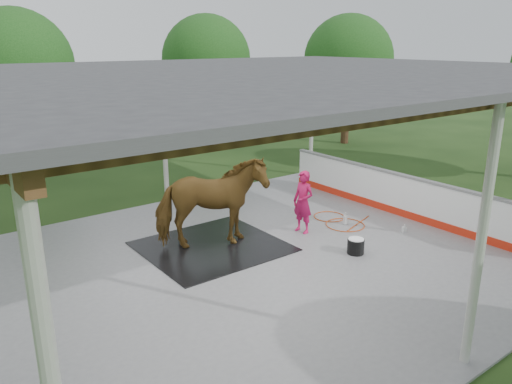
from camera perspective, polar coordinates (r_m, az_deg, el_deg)
ground at (r=11.13m, az=1.35°, el=-7.63°), size 100.00×100.00×0.00m
concrete_slab at (r=11.12m, az=1.35°, el=-7.51°), size 12.00×10.00×0.05m
pavilion_structure at (r=10.14m, az=1.51°, el=13.21°), size 12.60×10.60×4.05m
dasher_board at (r=14.08m, az=16.16°, el=-0.40°), size 0.16×8.00×1.15m
tree_belt at (r=11.05m, az=-0.25°, el=12.59°), size 28.00×28.00×5.80m
rubber_mat at (r=11.65m, az=-5.02°, el=-6.20°), size 3.04×2.85×0.02m
horse at (r=11.27m, az=-5.16°, el=-1.27°), size 2.71×1.94×2.08m
handler at (r=12.29m, az=5.41°, el=-1.14°), size 0.45×0.61×1.56m
wash_bucket at (r=11.42m, az=11.33°, el=-6.05°), size 0.38×0.38×0.35m
soap_bottle_a at (r=13.13m, az=10.17°, el=-2.97°), size 0.13×0.13×0.33m
soap_bottle_b at (r=12.96m, az=16.58°, el=-3.99°), size 0.12×0.12×0.20m
hose_coil at (r=13.33m, az=9.43°, el=-3.32°), size 1.52×1.62×0.02m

